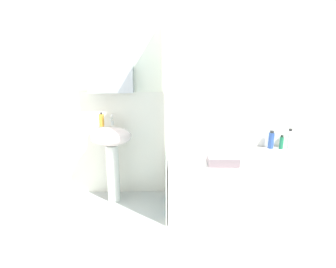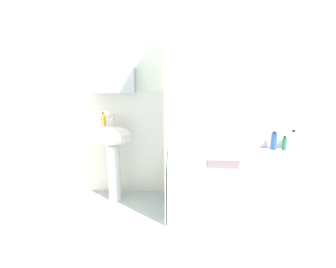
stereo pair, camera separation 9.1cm
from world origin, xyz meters
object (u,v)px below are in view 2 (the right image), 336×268
at_px(soap_dispenser, 103,120).
at_px(towel_folded, 222,161).
at_px(body_wash_bottle, 274,141).
at_px(lotion_bottle, 293,140).
at_px(sink, 113,147).
at_px(bathtub, 239,183).
at_px(shampoo_bottle, 284,144).

bearing_deg(soap_dispenser, towel_folded, -19.51).
xyz_separation_m(soap_dispenser, body_wash_bottle, (1.89, 0.08, -0.25)).
distance_m(soap_dispenser, body_wash_bottle, 1.91).
bearing_deg(towel_folded, lotion_bottle, 29.90).
xyz_separation_m(sink, soap_dispenser, (-0.10, 0.05, 0.29)).
bearing_deg(towel_folded, soap_dispenser, 160.49).
xyz_separation_m(bathtub, shampoo_bottle, (0.55, 0.28, 0.36)).
height_order(soap_dispenser, body_wash_bottle, soap_dispenser).
relative_size(soap_dispenser, shampoo_bottle, 0.96).
distance_m(bathtub, lotion_bottle, 0.81).
height_order(bathtub, body_wash_bottle, body_wash_bottle).
height_order(soap_dispenser, lotion_bottle, soap_dispenser).
bearing_deg(body_wash_bottle, bathtub, -145.52).
relative_size(bathtub, body_wash_bottle, 7.25).
height_order(bathtub, towel_folded, towel_folded).
bearing_deg(lotion_bottle, towel_folded, -150.10).
distance_m(soap_dispenser, bathtub, 1.60).
xyz_separation_m(soap_dispenser, towel_folded, (1.23, -0.43, -0.31)).
xyz_separation_m(shampoo_bottle, body_wash_bottle, (-0.11, 0.02, 0.02)).
relative_size(lotion_bottle, shampoo_bottle, 1.43).
bearing_deg(sink, shampoo_bottle, 3.18).
distance_m(lotion_bottle, towel_folded, 1.00).
relative_size(soap_dispenser, lotion_bottle, 0.67).
distance_m(sink, soap_dispenser, 0.32).
bearing_deg(soap_dispenser, body_wash_bottle, 2.35).
xyz_separation_m(sink, lotion_bottle, (1.99, 0.12, 0.05)).
bearing_deg(body_wash_bottle, soap_dispenser, -177.65).
distance_m(soap_dispenser, shampoo_bottle, 2.02).
bearing_deg(sink, lotion_bottle, 3.38).
relative_size(sink, lotion_bottle, 3.68).
bearing_deg(towel_folded, bathtub, 43.05).
bearing_deg(sink, body_wash_bottle, 4.16).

